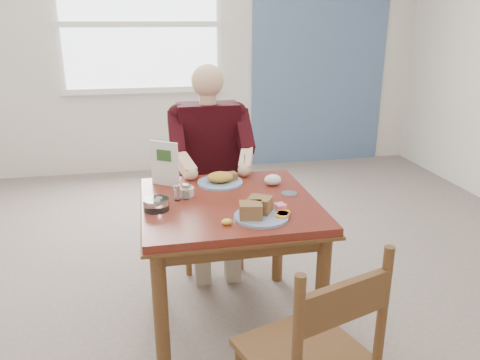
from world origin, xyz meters
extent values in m
plane|color=#675C54|center=(0.00, 0.00, 0.00)|extent=(6.00, 6.00, 0.00)
plane|color=silver|center=(0.00, 3.00, 1.40)|extent=(5.50, 0.00, 5.50)
cube|color=slate|center=(1.60, 2.98, 1.40)|extent=(1.60, 0.02, 2.80)
ellipsoid|color=yellow|center=(-0.06, -0.30, 0.76)|extent=(0.06, 0.04, 0.03)
ellipsoid|color=white|center=(0.29, 0.19, 0.78)|extent=(0.12, 0.11, 0.06)
cylinder|color=silver|center=(0.34, 0.02, 0.76)|extent=(0.11, 0.11, 0.01)
cube|color=white|center=(-0.40, 2.97, 1.60)|extent=(1.60, 0.02, 1.30)
cube|color=white|center=(-0.40, 2.96, 0.92)|extent=(1.72, 0.04, 0.06)
cube|color=white|center=(-0.40, 2.96, 1.60)|extent=(1.72, 0.04, 0.06)
cube|color=maroon|center=(0.00, 0.00, 0.73)|extent=(0.90, 0.90, 0.04)
cube|color=brown|center=(0.00, 0.00, 0.70)|extent=(0.92, 0.92, 0.01)
cylinder|color=brown|center=(-0.39, -0.39, 0.35)|extent=(0.07, 0.07, 0.71)
cylinder|color=brown|center=(0.39, -0.39, 0.35)|extent=(0.07, 0.07, 0.71)
cylinder|color=brown|center=(-0.39, 0.39, 0.35)|extent=(0.07, 0.07, 0.71)
cylinder|color=brown|center=(0.39, 0.39, 0.35)|extent=(0.07, 0.07, 0.71)
cube|color=brown|center=(0.00, -0.39, 0.66)|extent=(0.80, 0.03, 0.08)
cube|color=brown|center=(0.00, 0.39, 0.66)|extent=(0.80, 0.03, 0.08)
cube|color=brown|center=(-0.39, 0.00, 0.66)|extent=(0.03, 0.80, 0.08)
cube|color=brown|center=(0.39, 0.00, 0.66)|extent=(0.03, 0.80, 0.08)
cylinder|color=brown|center=(-0.18, 0.57, 0.23)|extent=(0.04, 0.04, 0.45)
cylinder|color=brown|center=(0.18, 0.57, 0.23)|extent=(0.04, 0.04, 0.45)
cylinder|color=brown|center=(-0.18, 0.93, 0.23)|extent=(0.04, 0.04, 0.45)
cylinder|color=brown|center=(0.18, 0.93, 0.23)|extent=(0.04, 0.04, 0.45)
cube|color=brown|center=(0.00, 0.75, 0.47)|extent=(0.42, 0.42, 0.03)
cylinder|color=brown|center=(-0.18, 0.93, 0.70)|extent=(0.04, 0.04, 0.50)
cylinder|color=brown|center=(0.18, 0.93, 0.70)|extent=(0.04, 0.04, 0.50)
cube|color=brown|center=(0.00, 0.93, 0.80)|extent=(0.38, 0.03, 0.14)
cube|color=brown|center=(0.13, -0.89, 0.47)|extent=(0.53, 0.53, 0.03)
cylinder|color=brown|center=(0.01, -1.12, 0.70)|extent=(0.05, 0.05, 0.50)
cylinder|color=brown|center=(0.35, -1.01, 0.70)|extent=(0.05, 0.05, 0.50)
cube|color=brown|center=(0.18, -1.06, 0.80)|extent=(0.37, 0.15, 0.14)
cube|color=gray|center=(-0.10, 0.63, 0.54)|extent=(0.13, 0.38, 0.12)
cube|color=gray|center=(0.10, 0.63, 0.54)|extent=(0.13, 0.38, 0.12)
cube|color=gray|center=(-0.10, 0.45, 0.24)|extent=(0.10, 0.10, 0.48)
cube|color=gray|center=(0.10, 0.45, 0.24)|extent=(0.10, 0.10, 0.48)
cube|color=black|center=(0.00, 0.78, 0.84)|extent=(0.40, 0.22, 0.58)
sphere|color=black|center=(-0.19, 0.78, 1.06)|extent=(0.15, 0.15, 0.15)
sphere|color=black|center=(0.19, 0.78, 1.06)|extent=(0.15, 0.15, 0.15)
cylinder|color=#DFB28D|center=(0.00, 0.76, 1.15)|extent=(0.11, 0.11, 0.08)
sphere|color=#DFB28D|center=(0.00, 0.76, 1.28)|extent=(0.21, 0.21, 0.21)
cube|color=black|center=(-0.22, 0.67, 0.96)|extent=(0.09, 0.29, 0.27)
cube|color=black|center=(0.22, 0.67, 0.96)|extent=(0.09, 0.29, 0.27)
sphere|color=black|center=(-0.22, 0.55, 0.86)|extent=(0.09, 0.09, 0.09)
sphere|color=black|center=(0.22, 0.55, 0.86)|extent=(0.09, 0.09, 0.09)
cube|color=#DFB28D|center=(-0.19, 0.46, 0.82)|extent=(0.14, 0.23, 0.14)
cube|color=#DFB28D|center=(0.19, 0.46, 0.82)|extent=(0.14, 0.23, 0.14)
sphere|color=#DFB28D|center=(-0.16, 0.37, 0.79)|extent=(0.08, 0.08, 0.08)
sphere|color=#DFB28D|center=(0.16, 0.37, 0.79)|extent=(0.08, 0.08, 0.08)
cylinder|color=silver|center=(0.16, 0.37, 0.84)|extent=(0.01, 0.05, 0.12)
cylinder|color=white|center=(0.11, -0.26, 0.76)|extent=(0.33, 0.33, 0.01)
cube|color=#A87D4B|center=(0.06, -0.27, 0.80)|extent=(0.12, 0.11, 0.07)
cube|color=#A87D4B|center=(0.12, -0.21, 0.80)|extent=(0.14, 0.13, 0.07)
cylinder|color=orange|center=(0.20, -0.29, 0.77)|extent=(0.08, 0.08, 0.01)
cylinder|color=orange|center=(0.21, -0.27, 0.77)|extent=(0.07, 0.07, 0.01)
cylinder|color=orange|center=(0.23, -0.25, 0.77)|extent=(0.07, 0.07, 0.01)
cube|color=pink|center=(0.22, -0.20, 0.78)|extent=(0.06, 0.06, 0.03)
cylinder|color=white|center=(0.00, 0.27, 0.76)|extent=(0.30, 0.30, 0.01)
ellipsoid|color=gold|center=(0.00, 0.27, 0.79)|extent=(0.17, 0.15, 0.06)
cube|color=#A87D4B|center=(0.05, 0.29, 0.78)|extent=(0.11, 0.07, 0.04)
cylinder|color=white|center=(-0.21, 0.12, 0.77)|extent=(0.11, 0.11, 0.05)
cube|color=pink|center=(-0.22, 0.12, 0.80)|extent=(0.03, 0.02, 0.02)
cube|color=#6699D8|center=(-0.20, 0.12, 0.80)|extent=(0.03, 0.03, 0.02)
cube|color=#EAD159|center=(-0.22, 0.10, 0.80)|extent=(0.03, 0.02, 0.02)
cube|color=white|center=(-0.22, 0.13, 0.80)|extent=(0.03, 0.02, 0.02)
cylinder|color=white|center=(-0.27, 0.06, 0.78)|extent=(0.04, 0.04, 0.07)
cylinder|color=silver|center=(-0.27, 0.06, 0.82)|extent=(0.04, 0.04, 0.01)
cylinder|color=white|center=(-0.22, 0.07, 0.78)|extent=(0.04, 0.04, 0.07)
cylinder|color=silver|center=(-0.22, 0.07, 0.82)|extent=(0.04, 0.04, 0.01)
cylinder|color=white|center=(-0.38, -0.06, 0.78)|extent=(0.15, 0.15, 0.06)
cylinder|color=white|center=(-0.39, -0.06, 0.80)|extent=(0.04, 0.04, 0.02)
cylinder|color=white|center=(-0.36, -0.04, 0.80)|extent=(0.04, 0.04, 0.02)
cylinder|color=white|center=(-0.37, -0.07, 0.80)|extent=(0.04, 0.04, 0.02)
cube|color=white|center=(-0.31, 0.31, 0.88)|extent=(0.15, 0.11, 0.26)
cube|color=#2D5926|center=(-0.32, 0.30, 0.93)|extent=(0.08, 0.06, 0.06)
camera|label=1|loc=(-0.40, -2.25, 1.65)|focal=35.00mm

